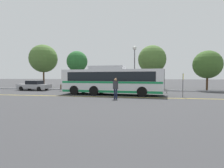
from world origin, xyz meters
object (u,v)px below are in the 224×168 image
(parked_car_1, at_px, (78,86))
(tree_3, at_px, (77,62))
(parked_car_2, at_px, (119,86))
(street_lamp, at_px, (135,56))
(pedestrian_0, at_px, (116,87))
(transit_bus, at_px, (112,80))
(parked_car_0, at_px, (34,85))
(tree_1, at_px, (43,59))
(bus_stop_sign, at_px, (183,82))
(tree_2, at_px, (152,59))
(tree_0, at_px, (207,65))

(parked_car_1, bearing_deg, tree_3, -157.46)
(parked_car_2, relative_size, street_lamp, 0.70)
(parked_car_2, distance_m, pedestrian_0, 7.69)
(transit_bus, xyz_separation_m, pedestrian_0, (0.96, -3.66, -0.53))
(parked_car_0, xyz_separation_m, street_lamp, (14.20, 2.63, 4.15))
(parked_car_2, height_order, tree_1, tree_1)
(parked_car_1, distance_m, tree_3, 6.88)
(transit_bus, relative_size, parked_car_2, 2.57)
(street_lamp, bearing_deg, parked_car_1, -161.84)
(parked_car_1, relative_size, tree_1, 0.56)
(parked_car_1, relative_size, tree_3, 0.69)
(parked_car_1, bearing_deg, bus_stop_sign, 67.78)
(parked_car_2, distance_m, tree_2, 8.87)
(parked_car_0, height_order, tree_2, tree_2)
(pedestrian_0, relative_size, tree_0, 0.32)
(bus_stop_sign, relative_size, tree_2, 0.32)
(bus_stop_sign, distance_m, tree_0, 10.63)
(pedestrian_0, xyz_separation_m, bus_stop_sign, (6.13, 2.31, 0.40))
(tree_1, relative_size, tree_2, 1.10)
(bus_stop_sign, bearing_deg, parked_car_0, -100.29)
(parked_car_1, bearing_deg, street_lamp, 109.16)
(tree_2, relative_size, tree_3, 1.12)
(pedestrian_0, relative_size, tree_3, 0.29)
(parked_car_1, distance_m, pedestrian_0, 10.05)
(parked_car_0, relative_size, tree_3, 0.77)
(parked_car_2, distance_m, tree_3, 10.23)
(parked_car_1, distance_m, tree_0, 18.39)
(transit_bus, height_order, tree_1, tree_1)
(tree_2, bearing_deg, parked_car_0, -159.18)
(pedestrian_0, bearing_deg, tree_0, 52.29)
(parked_car_1, xyz_separation_m, tree_0, (17.79, 3.61, 2.96))
(parked_car_2, relative_size, tree_3, 0.70)
(bus_stop_sign, xyz_separation_m, tree_2, (-2.25, 11.69, 3.32))
(pedestrian_0, height_order, bus_stop_sign, bus_stop_sign)
(parked_car_1, height_order, tree_3, tree_3)
(tree_1, bearing_deg, tree_2, 0.15)
(tree_2, bearing_deg, parked_car_1, -148.63)
(bus_stop_sign, relative_size, tree_1, 0.30)
(bus_stop_sign, xyz_separation_m, tree_3, (-14.68, 10.72, 3.07))
(parked_car_0, bearing_deg, parked_car_2, -84.96)
(pedestrian_0, xyz_separation_m, tree_0, (11.34, 11.31, 2.62))
(transit_bus, relative_size, pedestrian_0, 6.23)
(transit_bus, relative_size, tree_1, 1.47)
(transit_bus, bearing_deg, parked_car_2, -177.84)
(parked_car_1, bearing_deg, parked_car_2, 90.34)
(street_lamp, height_order, tree_1, tree_1)
(transit_bus, relative_size, parked_car_1, 2.62)
(parked_car_2, distance_m, tree_0, 12.99)
(street_lamp, bearing_deg, tree_1, 167.26)
(transit_bus, xyz_separation_m, parked_car_2, (0.21, 3.98, -0.90))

